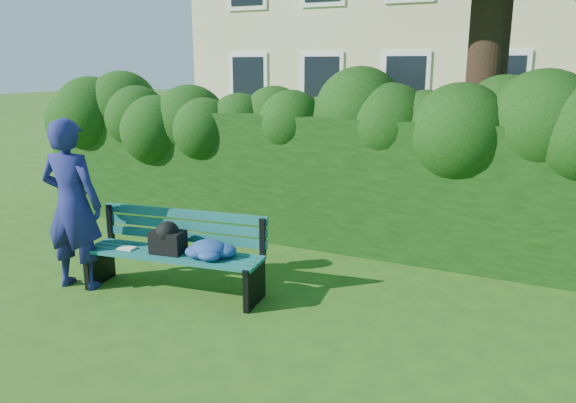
% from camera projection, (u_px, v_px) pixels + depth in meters
% --- Properties ---
extents(ground, '(80.00, 80.00, 0.00)m').
position_uv_depth(ground, '(264.00, 298.00, 6.12)').
color(ground, '#2B511A').
rests_on(ground, ground).
extents(hedge, '(10.00, 1.00, 1.80)m').
position_uv_depth(hedge, '(339.00, 180.00, 7.81)').
color(hedge, black).
rests_on(hedge, ground).
extents(park_bench, '(2.08, 0.84, 0.89)m').
position_uv_depth(park_bench, '(183.00, 250.00, 6.14)').
color(park_bench, '#115750').
rests_on(park_bench, ground).
extents(man_reading, '(0.78, 0.59, 1.92)m').
position_uv_depth(man_reading, '(72.00, 205.00, 6.21)').
color(man_reading, navy).
rests_on(man_reading, ground).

